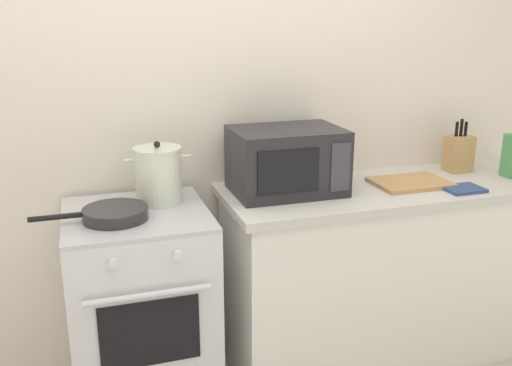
# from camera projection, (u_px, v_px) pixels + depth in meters

# --- Properties ---
(back_wall) EXTENTS (4.40, 0.10, 2.50)m
(back_wall) POSITION_uv_depth(u_px,v_px,m) (256.00, 113.00, 2.78)
(back_wall) COLOR silver
(back_wall) RESTS_ON ground_plane
(lower_cabinet_right) EXTENTS (1.64, 0.56, 0.88)m
(lower_cabinet_right) POSITION_uv_depth(u_px,v_px,m) (388.00, 274.00, 2.87)
(lower_cabinet_right) COLOR white
(lower_cabinet_right) RESTS_ON ground_plane
(countertop_right) EXTENTS (1.70, 0.60, 0.04)m
(countertop_right) POSITION_uv_depth(u_px,v_px,m) (395.00, 189.00, 2.74)
(countertop_right) COLOR beige
(countertop_right) RESTS_ON lower_cabinet_right
(stove) EXTENTS (0.60, 0.64, 0.92)m
(stove) POSITION_uv_depth(u_px,v_px,m) (142.00, 310.00, 2.48)
(stove) COLOR silver
(stove) RESTS_ON ground_plane
(stock_pot) EXTENTS (0.29, 0.21, 0.28)m
(stock_pot) POSITION_uv_depth(u_px,v_px,m) (158.00, 175.00, 2.44)
(stock_pot) COLOR beige
(stock_pot) RESTS_ON stove
(frying_pan) EXTENTS (0.46, 0.26, 0.05)m
(frying_pan) POSITION_uv_depth(u_px,v_px,m) (114.00, 214.00, 2.26)
(frying_pan) COLOR #28282B
(frying_pan) RESTS_ON stove
(microwave) EXTENTS (0.50, 0.37, 0.30)m
(microwave) POSITION_uv_depth(u_px,v_px,m) (287.00, 161.00, 2.58)
(microwave) COLOR #232326
(microwave) RESTS_ON countertop_right
(cutting_board) EXTENTS (0.36, 0.26, 0.02)m
(cutting_board) POSITION_uv_depth(u_px,v_px,m) (410.00, 183.00, 2.73)
(cutting_board) COLOR tan
(cutting_board) RESTS_ON countertop_right
(knife_block) EXTENTS (0.13, 0.10, 0.28)m
(knife_block) POSITION_uv_depth(u_px,v_px,m) (459.00, 153.00, 2.94)
(knife_block) COLOR tan
(knife_block) RESTS_ON countertop_right
(oven_mitt) EXTENTS (0.18, 0.14, 0.02)m
(oven_mitt) POSITION_uv_depth(u_px,v_px,m) (463.00, 189.00, 2.64)
(oven_mitt) COLOR #33477A
(oven_mitt) RESTS_ON countertop_right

